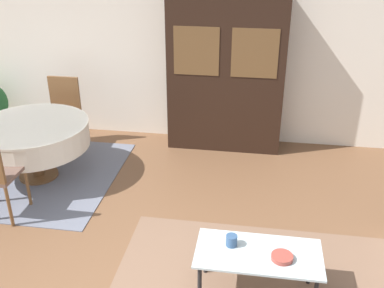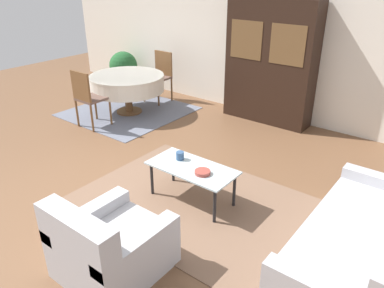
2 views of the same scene
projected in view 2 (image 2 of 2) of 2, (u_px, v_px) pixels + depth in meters
ground_plane at (113, 191)px, 4.70m from camera, size 14.00×14.00×0.00m
wall_back at (260, 40)px, 6.71m from camera, size 10.00×0.06×2.70m
area_rug at (201, 204)px, 4.44m from camera, size 2.85×1.94×0.01m
dining_rug at (129, 111)px, 7.26m from camera, size 2.02×2.08×0.01m
couch at (365, 246)px, 3.36m from camera, size 0.92×2.03×0.82m
armchair at (109, 247)px, 3.34m from camera, size 0.83×0.90×0.80m
coffee_table at (192, 171)px, 4.35m from camera, size 1.05×0.52×0.44m
display_cabinet at (270, 62)px, 6.44m from camera, size 1.57×0.44×2.11m
dining_table at (127, 83)px, 6.97m from camera, size 1.38×1.38×0.72m
dining_chair_near at (88, 95)px, 6.33m from camera, size 0.44×0.44×1.00m
dining_chair_far at (160, 73)px, 7.62m from camera, size 0.44×0.44×1.00m
cup at (180, 156)px, 4.48m from camera, size 0.10×0.10×0.10m
bowl at (202, 172)px, 4.18m from camera, size 0.18×0.18×0.04m
potted_plant at (123, 67)px, 8.52m from camera, size 0.63×0.63×0.82m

